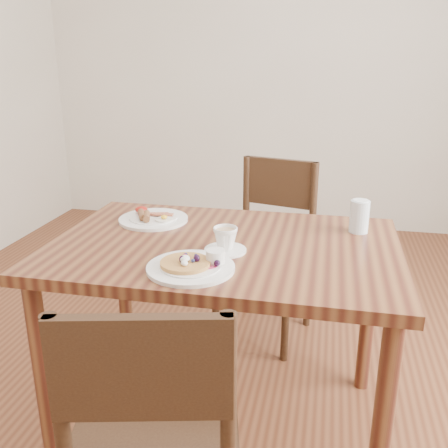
# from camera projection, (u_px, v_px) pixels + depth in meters

# --- Properties ---
(ground) EXTENTS (5.00, 5.00, 0.00)m
(ground) POSITION_uv_depth(u_px,v_px,m) (224.00, 420.00, 1.97)
(ground) COLOR #592D19
(ground) RESTS_ON ground
(dining_table) EXTENTS (1.20, 0.80, 0.75)m
(dining_table) POSITION_uv_depth(u_px,v_px,m) (224.00, 269.00, 1.76)
(dining_table) COLOR brown
(dining_table) RESTS_ON ground
(chair_near) EXTENTS (0.51, 0.51, 0.88)m
(chair_near) POSITION_uv_depth(u_px,v_px,m) (154.00, 428.00, 1.23)
(chair_near) COLOR #382414
(chair_near) RESTS_ON ground
(chair_far) EXTENTS (0.51, 0.51, 0.88)m
(chair_far) POSITION_uv_depth(u_px,v_px,m) (269.00, 241.00, 2.48)
(chair_far) COLOR #382414
(chair_far) RESTS_ON ground
(pancake_plate) EXTENTS (0.27, 0.27, 0.06)m
(pancake_plate) POSITION_uv_depth(u_px,v_px,m) (192.00, 265.00, 1.51)
(pancake_plate) COLOR white
(pancake_plate) RESTS_ON dining_table
(breakfast_plate) EXTENTS (0.27, 0.27, 0.04)m
(breakfast_plate) POSITION_uv_depth(u_px,v_px,m) (152.00, 218.00, 1.96)
(breakfast_plate) COLOR white
(breakfast_plate) RESTS_ON dining_table
(teacup_saucer) EXTENTS (0.14, 0.14, 0.08)m
(teacup_saucer) POSITION_uv_depth(u_px,v_px,m) (225.00, 241.00, 1.65)
(teacup_saucer) COLOR white
(teacup_saucer) RESTS_ON dining_table
(water_glass) EXTENTS (0.07, 0.07, 0.12)m
(water_glass) POSITION_uv_depth(u_px,v_px,m) (359.00, 216.00, 1.82)
(water_glass) COLOR silver
(water_glass) RESTS_ON dining_table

